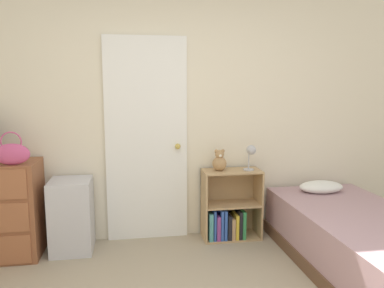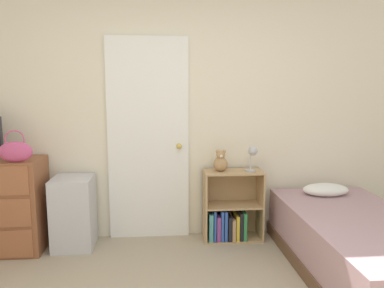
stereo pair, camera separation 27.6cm
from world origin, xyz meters
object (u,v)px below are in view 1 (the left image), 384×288
object	(u,v)px
handbag	(12,153)
teddy_bear	(219,162)
desk_lamp	(251,153)
bed	(360,241)
storage_bin	(72,216)
bookshelf	(228,213)

from	to	relation	value
handbag	teddy_bear	size ratio (longest dim) A/B	1.36
desk_lamp	bed	world-z (taller)	desk_lamp
bed	storage_bin	bearing A→B (deg)	162.89
bed	bookshelf	bearing A→B (deg)	139.11
desk_lamp	teddy_bear	bearing A→B (deg)	172.47
handbag	bookshelf	bearing A→B (deg)	6.61
bookshelf	teddy_bear	distance (m)	0.55
storage_bin	bookshelf	xyz separation A→B (m)	(1.53, 0.05, -0.08)
teddy_bear	bed	bearing A→B (deg)	-38.18
storage_bin	teddy_bear	world-z (taller)	teddy_bear
bookshelf	desk_lamp	world-z (taller)	desk_lamp
bookshelf	bed	xyz separation A→B (m)	(0.94, -0.81, -0.02)
handbag	storage_bin	size ratio (longest dim) A/B	0.43
storage_bin	teddy_bear	distance (m)	1.51
teddy_bear	bed	xyz separation A→B (m)	(1.04, -0.81, -0.56)
bookshelf	bed	world-z (taller)	bookshelf
bed	desk_lamp	bearing A→B (deg)	133.19
handbag	bed	distance (m)	3.05
bookshelf	teddy_bear	xyz separation A→B (m)	(-0.10, 0.00, 0.54)
handbag	bed	xyz separation A→B (m)	(2.90, -0.58, -0.74)
storage_bin	desk_lamp	world-z (taller)	desk_lamp
teddy_bear	bed	size ratio (longest dim) A/B	0.11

